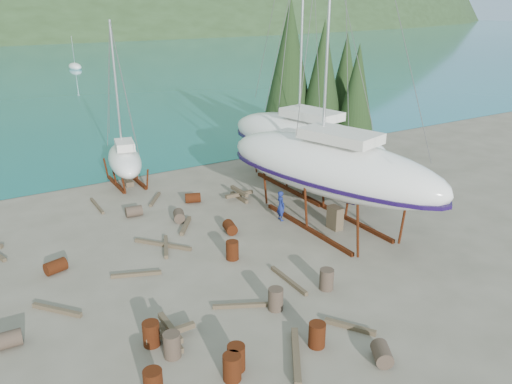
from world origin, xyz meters
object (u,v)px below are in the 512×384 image
small_sailboat_shore (125,159)px  large_sailboat_near (330,166)px  worker (281,206)px  large_sailboat_far (305,139)px

small_sailboat_shore → large_sailboat_near: bearing=-47.6°
large_sailboat_near → worker: large_sailboat_near is taller
large_sailboat_near → large_sailboat_far: (2.44, 5.40, -0.11)m
large_sailboat_far → small_sailboat_shore: size_ratio=1.90×
small_sailboat_shore → worker: bearing=-50.7°
large_sailboat_far → worker: (-4.20, -3.64, -2.30)m
worker → small_sailboat_shore: bearing=32.9°
large_sailboat_near → large_sailboat_far: bearing=50.4°
large_sailboat_near → large_sailboat_far: 5.92m
large_sailboat_far → large_sailboat_near: bearing=-124.9°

